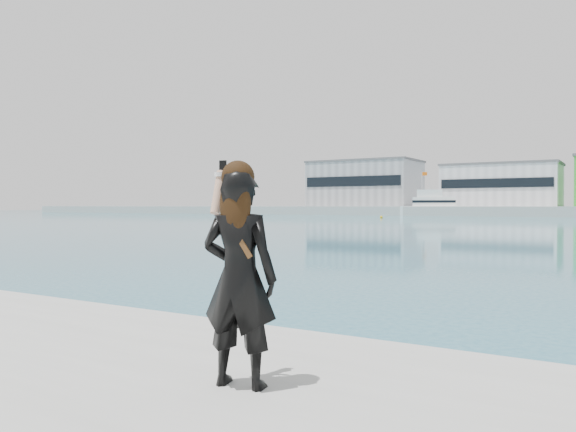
% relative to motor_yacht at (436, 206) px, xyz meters
% --- Properties ---
extents(warehouse_grey_left, '(26.52, 16.36, 11.50)m').
position_rel_motor_yacht_xyz_m(warehouse_grey_left, '(-22.27, 13.99, 5.71)').
color(warehouse_grey_left, gray).
rests_on(warehouse_grey_left, far_quay).
extents(warehouse_white, '(24.48, 15.35, 9.50)m').
position_rel_motor_yacht_xyz_m(warehouse_white, '(10.73, 13.99, 4.71)').
color(warehouse_white, silver).
rests_on(warehouse_white, far_quay).
extents(flagpole_left, '(1.28, 0.16, 8.00)m').
position_rel_motor_yacht_xyz_m(flagpole_left, '(-5.18, 7.01, 4.49)').
color(flagpole_left, silver).
rests_on(flagpole_left, far_quay).
extents(motor_yacht, '(16.21, 8.58, 7.29)m').
position_rel_motor_yacht_xyz_m(motor_yacht, '(0.00, 0.00, 0.00)').
color(motor_yacht, white).
rests_on(motor_yacht, ground).
extents(buoy_far, '(0.50, 0.50, 0.50)m').
position_rel_motor_yacht_xyz_m(buoy_far, '(-1.89, -26.34, -2.05)').
color(buoy_far, '#FAB20D').
rests_on(buoy_far, ground).
extents(woman, '(0.65, 0.49, 1.69)m').
position_rel_motor_yacht_xyz_m(woman, '(32.07, -114.89, -0.39)').
color(woman, black).
rests_on(woman, near_quay).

